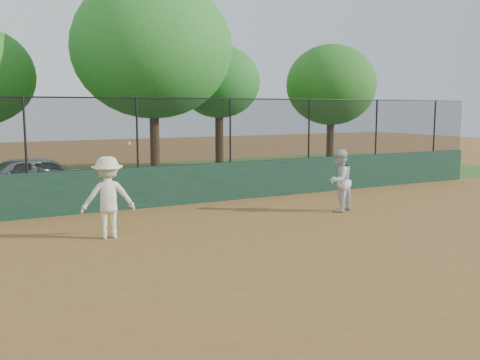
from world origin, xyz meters
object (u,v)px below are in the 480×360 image
parked_car (41,176)px  tree_2 (153,48)px  player_second (339,181)px  tree_3 (219,82)px  player_main (108,197)px  tree_4 (331,85)px

parked_car → tree_2: (4.38, 1.46, 4.41)m
player_second → tree_3: size_ratio=0.31×
player_main → tree_3: size_ratio=0.39×
parked_car → player_main: player_main is taller
player_main → tree_3: tree_3 is taller
parked_car → tree_2: tree_2 is taller
tree_3 → player_second: bearing=-94.8°
tree_3 → tree_2: bearing=-158.5°
player_second → player_main: bearing=-20.3°
tree_4 → player_second: bearing=-126.3°
tree_4 → tree_2: bearing=-177.6°
player_main → tree_2: bearing=63.9°
player_second → tree_2: 9.33m
player_second → tree_4: (6.06, 8.25, 3.05)m
parked_car → tree_4: tree_4 is taller
tree_3 → tree_4: (5.29, -0.97, -0.06)m
parked_car → tree_3: (7.80, 2.80, 3.29)m
parked_car → tree_4: 13.61m
tree_3 → player_main: bearing=-128.3°
player_second → tree_2: (-2.65, 7.88, 4.23)m
player_second → tree_4: 10.68m
tree_4 → tree_3: bearing=169.6°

